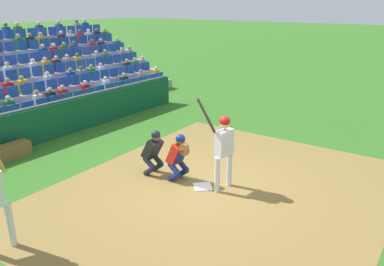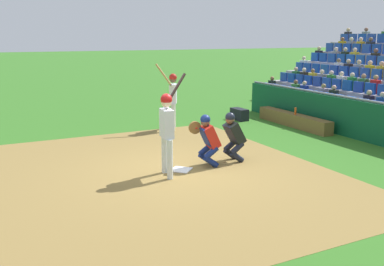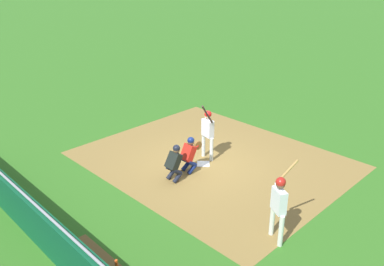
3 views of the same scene
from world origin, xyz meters
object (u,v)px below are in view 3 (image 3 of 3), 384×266
at_px(home_plate_umpire, 174,161).
at_px(catcher_crouching, 190,153).
at_px(batter_at_plate, 208,129).
at_px(on_deck_batter, 279,201).
at_px(water_bottle_on_bench, 116,264).
at_px(home_plate_marker, 203,164).

bearing_deg(home_plate_umpire, catcher_crouching, 96.12).
bearing_deg(home_plate_umpire, batter_at_plate, 100.22).
xyz_separation_m(batter_at_plate, on_deck_batter, (4.50, -2.09, -0.00)).
bearing_deg(home_plate_umpire, on_deck_batter, -2.53).
bearing_deg(water_bottle_on_bench, on_deck_batter, 68.48).
bearing_deg(catcher_crouching, home_plate_marker, 93.18).
relative_size(home_plate_marker, catcher_crouching, 0.34).
distance_m(batter_at_plate, on_deck_batter, 4.96).
bearing_deg(catcher_crouching, home_plate_umpire, -83.88).
bearing_deg(water_bottle_on_bench, catcher_crouching, 119.32).
relative_size(home_plate_marker, batter_at_plate, 0.19).
xyz_separation_m(catcher_crouching, on_deck_batter, (4.24, -0.95, 0.45)).
distance_m(home_plate_marker, on_deck_batter, 4.73).
height_order(batter_at_plate, catcher_crouching, batter_at_plate).
xyz_separation_m(home_plate_marker, catcher_crouching, (0.04, -0.71, 0.70)).
relative_size(batter_at_plate, catcher_crouching, 1.76).
distance_m(home_plate_marker, catcher_crouching, 1.00).
bearing_deg(home_plate_marker, home_plate_umpire, -85.30).
height_order(catcher_crouching, home_plate_umpire, catcher_crouching).
bearing_deg(batter_at_plate, home_plate_marker, -62.82).
height_order(home_plate_umpire, water_bottle_on_bench, home_plate_umpire).
height_order(home_plate_umpire, on_deck_batter, on_deck_batter).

